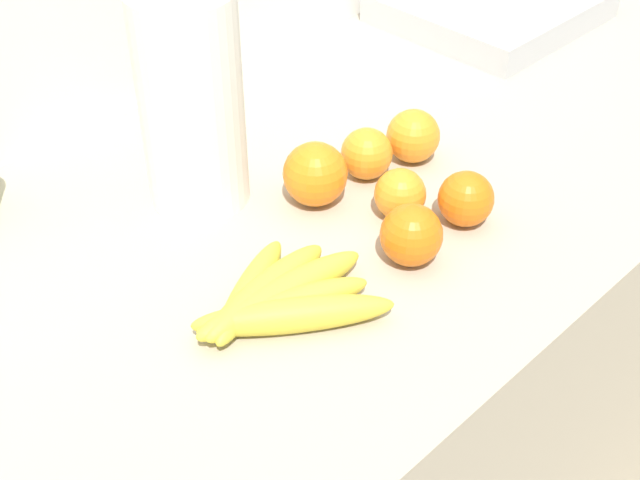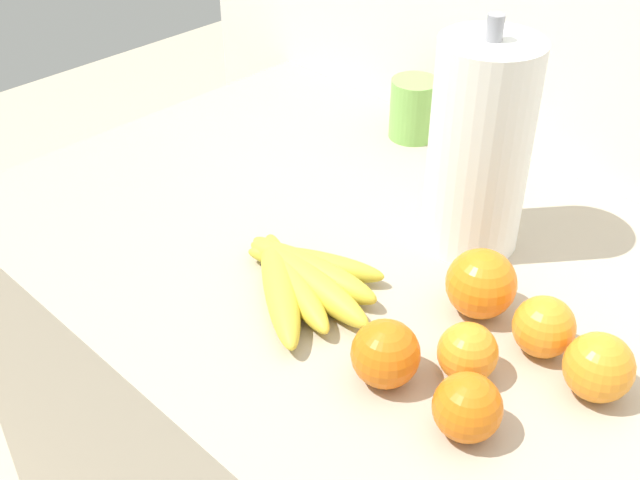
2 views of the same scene
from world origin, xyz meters
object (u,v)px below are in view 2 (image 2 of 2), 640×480
Objects in this scene: orange_back_right at (481,283)px; orange_front at (467,407)px; orange_center at (603,370)px; orange_far_right at (385,354)px; banana_bunch at (300,278)px; paper_towel_roll at (479,147)px; orange_back_left at (468,352)px; orange_right at (544,327)px; mug at (414,109)px.

orange_front is at bearing -58.40° from orange_back_right.
orange_center and orange_far_right have the same top height.
banana_bunch is 0.73× the size of paper_towel_roll.
paper_towel_roll is (-0.15, 0.21, 0.11)m from orange_back_left.
orange_back_right reaches higher than orange_far_right.
orange_back_right is (-0.05, 0.10, 0.01)m from orange_back_left.
orange_right is at bearing 23.14° from banana_bunch.
orange_far_right is (-0.10, -0.00, 0.00)m from orange_front.
orange_far_right is 0.24× the size of paper_towel_roll.
orange_back_right is at bearing 175.25° from orange_right.
orange_center is at bearing -11.83° from orange_right.
mug is (-0.16, 0.40, 0.03)m from banana_bunch.
orange_center is (0.11, 0.07, 0.00)m from orange_back_left.
orange_far_right reaches higher than orange_right.
banana_bunch is 2.30× the size of mug.
banana_bunch is 0.27m from paper_towel_roll.
orange_right is 0.23× the size of paper_towel_roll.
orange_back_left is 0.67× the size of mug.
orange_far_right is at bearing -141.13° from orange_center.
mug is at bearing 139.62° from orange_back_right.
mug is at bearing 148.45° from orange_center.
orange_center is 0.15m from orange_front.
orange_front is (-0.07, -0.14, -0.00)m from orange_center.
paper_towel_roll reaches higher than orange_center.
orange_back_right is 1.19× the size of orange_front.
banana_bunch is 2.71× the size of orange_back_right.
banana_bunch is 3.44× the size of orange_back_left.
mug is (-0.42, 0.29, 0.01)m from orange_right.
orange_front is 0.23× the size of paper_towel_roll.
orange_back_right is 0.17m from orange_center.
orange_back_right is 0.16m from orange_far_right.
banana_bunch is at bearing -174.13° from orange_back_left.
orange_right is at bearing -34.60° from mug.
paper_towel_roll is (-0.26, 0.14, 0.10)m from orange_center.
paper_towel_roll is at bearing 108.50° from orange_far_right.
orange_right is 0.18m from orange_far_right.
paper_towel_roll is 0.31m from mug.
paper_towel_roll is (-0.20, 0.27, 0.10)m from orange_front.
paper_towel_roll is at bearing 130.70° from orange_back_right.
orange_center is 0.59m from mug.
orange_front is at bearing -54.11° from orange_back_left.
orange_far_right is (-0.09, -0.15, 0.00)m from orange_right.
mug is at bearing 134.21° from orange_front.
orange_back_left is 0.88× the size of orange_far_right.
mug is (-0.33, 0.45, 0.01)m from orange_far_right.
mug reaches higher than orange_far_right.
orange_far_right is at bearing -179.45° from orange_front.
mug reaches higher than banana_bunch.
banana_bunch is at bearing 166.07° from orange_far_right.
orange_back_left is (0.23, 0.02, 0.01)m from banana_bunch.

